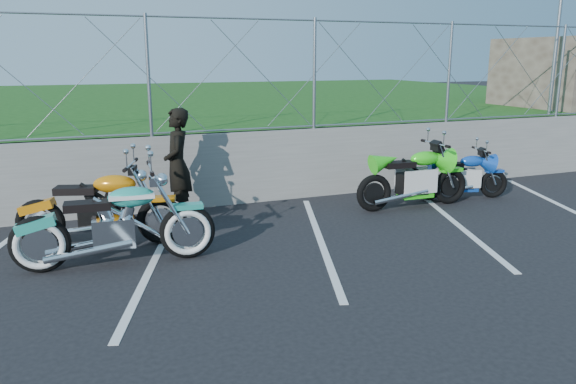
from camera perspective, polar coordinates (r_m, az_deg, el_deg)
name	(u,v)px	position (r m, az deg, el deg)	size (l,w,h in m)	color
ground	(352,262)	(7.44, 6.51, -7.06)	(90.00, 90.00, 0.00)	black
retaining_wall	(264,166)	(10.37, -2.46, 2.66)	(30.00, 0.22, 1.30)	slate
grass_field	(169,115)	(20.00, -11.96, 7.65)	(30.00, 20.00, 1.30)	#174612
chain_link_fence	(263,75)	(10.19, -2.56, 11.81)	(28.00, 0.03, 2.00)	gray
sign_pole	(556,48)	(14.53, 25.56, 13.03)	(0.08, 0.08, 3.00)	gray
parking_lines	(391,230)	(8.83, 10.38, -3.83)	(18.29, 4.31, 0.01)	silver
cruiser_turquoise	(118,227)	(7.45, -16.88, -3.43)	(2.54, 0.80, 1.26)	black
naked_orange	(103,211)	(8.30, -18.31, -1.85)	(2.29, 0.93, 1.18)	black
sportbike_green	(415,180)	(10.14, 12.76, 1.17)	(2.21, 0.79, 1.14)	black
sportbike_blue	(463,178)	(11.01, 17.39, 1.39)	(1.78, 0.65, 0.94)	black
person_standing	(178,165)	(9.27, -11.15, 2.75)	(0.66, 0.44, 1.82)	black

